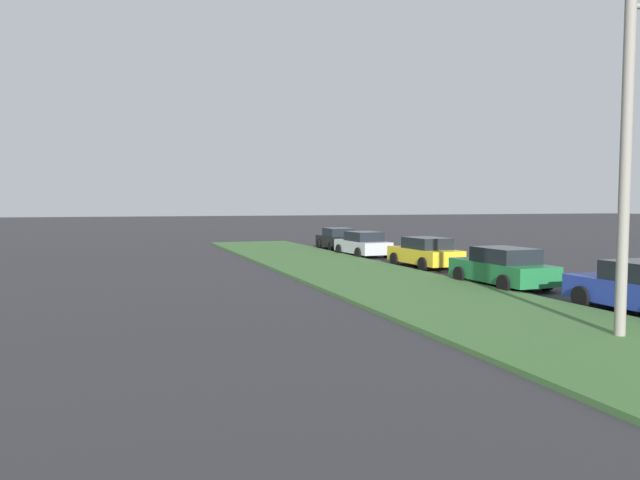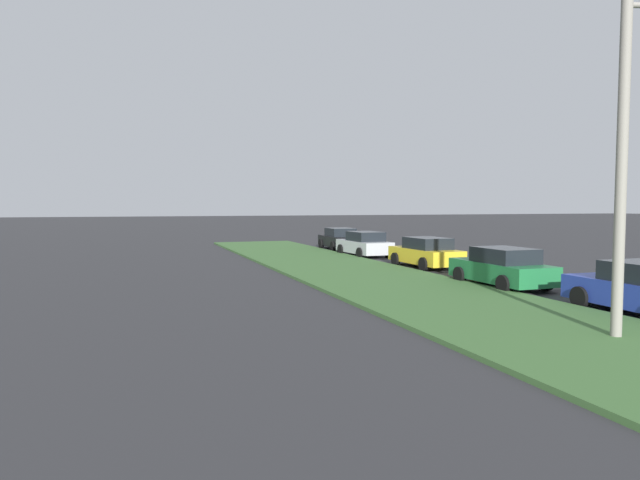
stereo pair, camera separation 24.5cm
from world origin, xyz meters
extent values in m
cube|color=#3D6633|center=(10.00, 8.47, 0.06)|extent=(60.00, 6.00, 0.12)
cylinder|color=black|center=(9.18, 5.25, 0.32)|extent=(0.64, 0.23, 0.64)
cylinder|color=black|center=(9.14, 3.45, 0.32)|extent=(0.64, 0.23, 0.64)
cube|color=#1E6B38|center=(13.53, 4.75, 0.57)|extent=(4.31, 1.82, 0.70)
cube|color=black|center=(13.33, 4.75, 1.19)|extent=(2.21, 1.61, 0.55)
cylinder|color=black|center=(14.89, 5.64, 0.32)|extent=(0.64, 0.22, 0.64)
cylinder|color=black|center=(14.88, 3.84, 0.32)|extent=(0.64, 0.22, 0.64)
cylinder|color=black|center=(12.19, 5.66, 0.32)|extent=(0.64, 0.22, 0.64)
cylinder|color=black|center=(12.18, 3.86, 0.32)|extent=(0.64, 0.22, 0.64)
cube|color=gold|center=(20.17, 4.13, 0.57)|extent=(4.34, 1.91, 0.70)
cube|color=black|center=(19.97, 4.12, 1.19)|extent=(2.24, 1.66, 0.55)
cylinder|color=black|center=(21.50, 5.06, 0.32)|extent=(0.65, 0.24, 0.64)
cylinder|color=black|center=(21.54, 3.26, 0.32)|extent=(0.65, 0.24, 0.64)
cylinder|color=black|center=(18.80, 4.99, 0.32)|extent=(0.65, 0.24, 0.64)
cylinder|color=black|center=(18.84, 3.19, 0.32)|extent=(0.65, 0.24, 0.64)
cube|color=#B2B5BA|center=(26.55, 4.59, 0.57)|extent=(4.36, 1.96, 0.70)
cube|color=black|center=(26.35, 4.58, 1.19)|extent=(2.26, 1.68, 0.55)
cylinder|color=black|center=(27.86, 5.54, 0.32)|extent=(0.65, 0.24, 0.64)
cylinder|color=black|center=(27.93, 3.74, 0.32)|extent=(0.65, 0.24, 0.64)
cylinder|color=black|center=(25.16, 5.44, 0.32)|extent=(0.65, 0.24, 0.64)
cylinder|color=black|center=(25.23, 3.64, 0.32)|extent=(0.65, 0.24, 0.64)
cube|color=black|center=(31.81, 4.11, 0.57)|extent=(4.38, 1.99, 0.70)
cube|color=black|center=(31.61, 4.12, 1.19)|extent=(2.27, 1.70, 0.55)
cylinder|color=black|center=(33.20, 4.95, 0.32)|extent=(0.65, 0.25, 0.64)
cylinder|color=black|center=(33.11, 3.15, 0.32)|extent=(0.65, 0.25, 0.64)
cylinder|color=black|center=(30.50, 5.08, 0.32)|extent=(0.65, 0.25, 0.64)
cylinder|color=black|center=(30.42, 3.28, 0.32)|extent=(0.65, 0.25, 0.64)
cylinder|color=gray|center=(5.72, 7.61, 3.75)|extent=(0.24, 0.24, 7.50)
camera|label=1|loc=(-3.59, 18.13, 3.05)|focal=31.22mm
camera|label=2|loc=(-3.68, 17.90, 3.05)|focal=31.22mm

